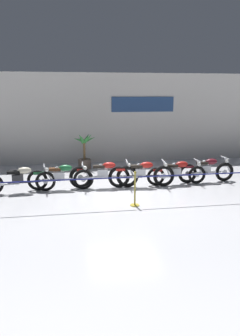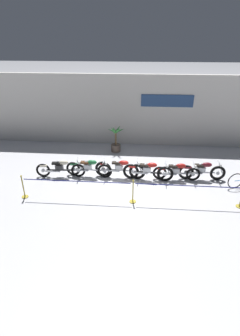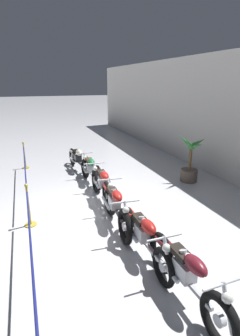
# 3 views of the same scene
# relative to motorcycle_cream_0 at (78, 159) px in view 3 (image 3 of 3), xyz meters

# --- Properties ---
(ground_plane) EXTENTS (120.00, 120.00, 0.00)m
(ground_plane) POSITION_rel_motorcycle_cream_0_xyz_m (3.44, -0.47, -0.46)
(ground_plane) COLOR silver
(motorcycle_cream_0) EXTENTS (2.38, 0.62, 0.92)m
(motorcycle_cream_0) POSITION_rel_motorcycle_cream_0_xyz_m (0.00, 0.00, 0.00)
(motorcycle_cream_0) COLOR black
(motorcycle_cream_0) RESTS_ON ground
(motorcycle_green_1) EXTENTS (2.28, 0.62, 0.93)m
(motorcycle_green_1) POSITION_rel_motorcycle_cream_0_xyz_m (1.35, 0.14, 0.00)
(motorcycle_green_1) COLOR black
(motorcycle_green_1) RESTS_ON ground
(motorcycle_red_2) EXTENTS (2.45, 0.62, 0.97)m
(motorcycle_red_2) POSITION_rel_motorcycle_cream_0_xyz_m (2.86, 0.13, 0.02)
(motorcycle_red_2) COLOR black
(motorcycle_red_2) RESTS_ON ground
(motorcycle_red_3) EXTENTS (2.38, 0.62, 0.96)m
(motorcycle_red_3) POSITION_rel_motorcycle_cream_0_xyz_m (4.18, 0.02, 0.01)
(motorcycle_red_3) COLOR black
(motorcycle_red_3) RESTS_ON ground
(motorcycle_red_4) EXTENTS (2.23, 0.62, 0.91)m
(motorcycle_red_4) POSITION_rel_motorcycle_cream_0_xyz_m (5.53, 0.13, -0.01)
(motorcycle_red_4) COLOR black
(motorcycle_red_4) RESTS_ON ground
(motorcycle_maroon_5) EXTENTS (2.21, 0.62, 0.94)m
(motorcycle_maroon_5) POSITION_rel_motorcycle_cream_0_xyz_m (6.73, 0.27, -0.00)
(motorcycle_maroon_5) COLOR black
(motorcycle_maroon_5) RESTS_ON ground
(potted_palm_left_of_row) EXTENTS (1.01, 0.97, 1.66)m
(potted_palm_left_of_row) POSITION_rel_motorcycle_cream_0_xyz_m (2.36, 3.31, 0.19)
(potted_palm_left_of_row) COLOR brown
(potted_palm_left_of_row) RESTS_ON ground
(stanchion_far_left) EXTENTS (8.95, 0.28, 1.05)m
(stanchion_far_left) POSITION_rel_motorcycle_cream_0_xyz_m (2.03, -1.88, 0.26)
(stanchion_far_left) COLOR gold
(stanchion_far_left) RESTS_ON ground
(stanchion_mid_left) EXTENTS (0.28, 0.28, 1.05)m
(stanchion_mid_left) POSITION_rel_motorcycle_cream_0_xyz_m (3.54, -1.88, -0.11)
(stanchion_mid_left) COLOR gold
(stanchion_mid_left) RESTS_ON ground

